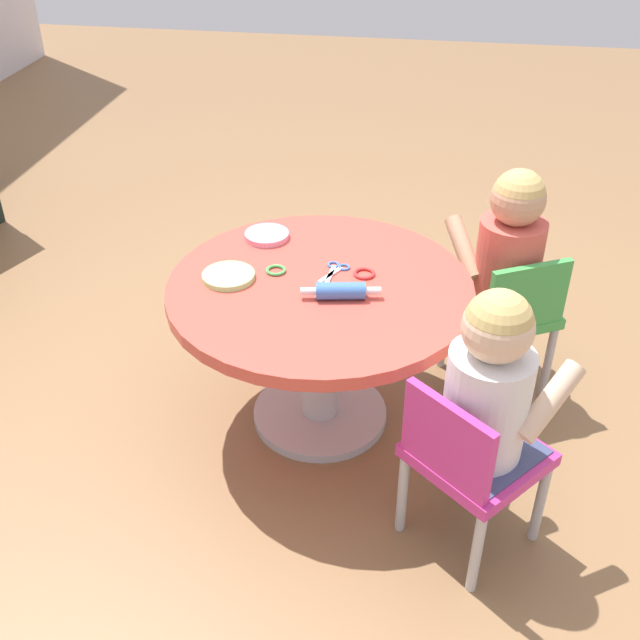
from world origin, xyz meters
name	(u,v)px	position (x,y,z in m)	size (l,w,h in m)	color
ground_plane	(320,416)	(0.00, 0.00, 0.00)	(10.00, 10.00, 0.00)	olive
craft_table	(320,317)	(0.00, 0.00, 0.40)	(0.91, 0.91, 0.52)	silver
child_chair_left	(469,458)	(-0.44, -0.46, 0.31)	(0.42, 0.42, 0.54)	#B7B7BC
seated_child_left	(490,383)	(-0.41, -0.49, 0.53)	(0.44, 0.43, 0.51)	#3F4772
child_chair_right	(506,312)	(0.27, -0.58, 0.31)	(0.41, 0.41, 0.54)	#B7B7BC
seated_child_right	(510,246)	(0.30, -0.56, 0.53)	(0.43, 0.40, 0.51)	#3F4772
rolling_pin	(341,291)	(-0.07, -0.07, 0.54)	(0.07, 0.23, 0.05)	#3F72CC
craft_scissors	(335,270)	(0.08, -0.03, 0.52)	(0.14, 0.09, 0.01)	silver
playdough_blob_0	(228,276)	(-0.02, 0.27, 0.53)	(0.16, 0.16, 0.02)	#B2E58C
playdough_blob_1	(267,235)	(0.25, 0.22, 0.53)	(0.14, 0.14, 0.02)	pink
cookie_cutter_0	(364,273)	(0.07, -0.12, 0.52)	(0.07, 0.07, 0.01)	red
cookie_cutter_1	(276,270)	(0.05, 0.14, 0.52)	(0.06, 0.06, 0.01)	#4CB259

